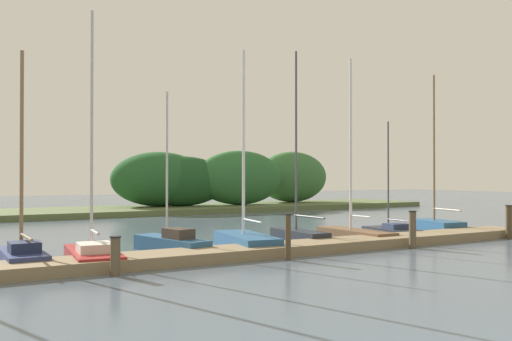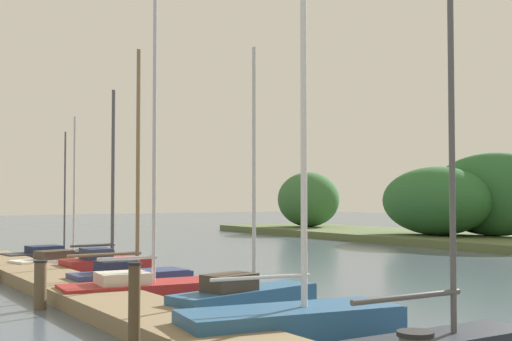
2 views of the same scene
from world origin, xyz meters
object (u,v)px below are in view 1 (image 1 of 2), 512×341
object	(u,v)px
sailboat_9	(390,230)
mooring_piling_2	(115,256)
sailboat_5	(170,242)
mooring_piling_4	(413,229)
mooring_piling_3	(288,237)
mooring_piling_5	(509,222)
sailboat_8	(352,231)
sailboat_7	(297,233)
sailboat_4	(92,252)
sailboat_10	(435,224)
sailboat_6	(244,239)
sailboat_3	(22,253)

from	to	relation	value
sailboat_9	mooring_piling_2	xyz separation A→B (m)	(-13.70, -3.54, 0.29)
sailboat_5	mooring_piling_4	size ratio (longest dim) A/B	4.06
mooring_piling_3	mooring_piling_5	bearing A→B (deg)	0.98
mooring_piling_3	mooring_piling_5	distance (m)	11.74
sailboat_9	sailboat_8	bearing A→B (deg)	102.21
sailboat_7	sailboat_4	bearing A→B (deg)	97.58
sailboat_10	sailboat_8	bearing A→B (deg)	105.12
sailboat_4	sailboat_8	world-z (taller)	sailboat_4
mooring_piling_4	sailboat_6	bearing A→B (deg)	152.08
sailboat_4	mooring_piling_2	xyz separation A→B (m)	(-0.01, -2.54, 0.20)
mooring_piling_2	sailboat_5	bearing A→B (deg)	49.98
sailboat_10	sailboat_5	bearing A→B (deg)	101.83
sailboat_3	mooring_piling_4	size ratio (longest dim) A/B	4.62
sailboat_8	mooring_piling_4	bearing A→B (deg)	-178.62
mooring_piling_3	mooring_piling_5	world-z (taller)	mooring_piling_3
mooring_piling_4	sailboat_8	bearing A→B (deg)	91.23
sailboat_10	mooring_piling_4	world-z (taller)	sailboat_10
sailboat_4	mooring_piling_3	size ratio (longest dim) A/B	5.29
sailboat_4	sailboat_9	size ratio (longest dim) A/B	1.53
mooring_piling_5	sailboat_7	bearing A→B (deg)	158.68
sailboat_6	mooring_piling_3	size ratio (longest dim) A/B	4.94
sailboat_5	mooring_piling_3	size ratio (longest dim) A/B	3.83
sailboat_6	sailboat_7	bearing A→B (deg)	-68.75
sailboat_6	mooring_piling_4	distance (m)	6.37
sailboat_3	mooring_piling_5	world-z (taller)	sailboat_3
sailboat_3	sailboat_5	size ratio (longest dim) A/B	1.14
sailboat_3	sailboat_4	size ratio (longest dim) A/B	0.82
sailboat_6	sailboat_5	bearing A→B (deg)	85.35
sailboat_3	sailboat_9	world-z (taller)	sailboat_3
sailboat_6	mooring_piling_3	bearing A→B (deg)	-172.66
mooring_piling_2	mooring_piling_5	size ratio (longest dim) A/B	0.74
sailboat_5	mooring_piling_3	world-z (taller)	sailboat_5
mooring_piling_2	sailboat_9	bearing A→B (deg)	14.48
mooring_piling_4	sailboat_7	bearing A→B (deg)	127.86
sailboat_6	mooring_piling_3	distance (m)	3.05
sailboat_7	sailboat_10	size ratio (longest dim) A/B	1.03
sailboat_8	sailboat_10	size ratio (longest dim) A/B	1.02
sailboat_3	mooring_piling_2	distance (m)	3.59
sailboat_7	mooring_piling_4	size ratio (longest dim) A/B	5.53
sailboat_9	mooring_piling_2	size ratio (longest dim) A/B	4.82
sailboat_3	sailboat_10	bearing A→B (deg)	-88.15
sailboat_7	mooring_piling_2	size ratio (longest dim) A/B	7.25
sailboat_9	sailboat_4	bearing A→B (deg)	100.97
sailboat_4	mooring_piling_4	bearing A→B (deg)	-96.99
sailboat_3	sailboat_9	bearing A→B (deg)	-88.16
sailboat_7	mooring_piling_5	bearing A→B (deg)	-110.42
mooring_piling_4	mooring_piling_5	bearing A→B (deg)	1.40
sailboat_4	sailboat_5	size ratio (longest dim) A/B	1.38
sailboat_9	mooring_piling_5	world-z (taller)	sailboat_9
sailboat_8	mooring_piling_3	world-z (taller)	sailboat_8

